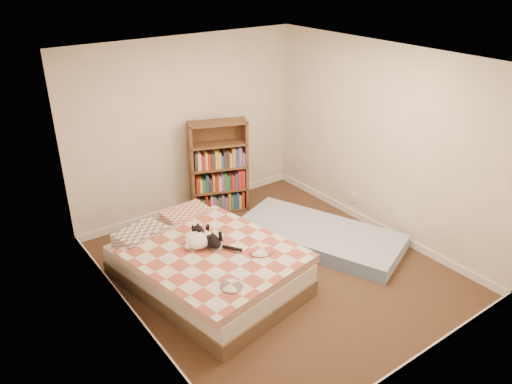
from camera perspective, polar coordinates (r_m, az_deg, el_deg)
room at (r=5.52m, az=2.30°, el=1.52°), size 3.51×4.01×2.51m
bed at (r=5.76m, az=-5.77°, el=-8.24°), size 1.80×2.29×0.55m
bookshelf at (r=7.23m, az=-4.35°, el=1.65°), size 0.91×0.55×1.37m
floor_mattress at (r=6.63m, az=7.24°, el=-4.98°), size 1.68×2.32×0.19m
black_cat at (r=5.65m, az=-5.53°, el=-5.20°), size 0.25×0.69×0.16m
white_dog at (r=5.60m, az=-6.61°, el=-5.50°), size 0.40×0.41×0.15m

